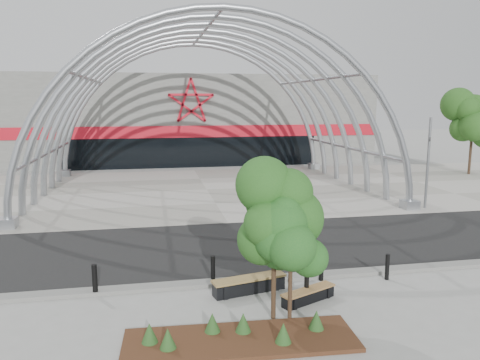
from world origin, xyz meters
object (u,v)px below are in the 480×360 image
object	(u,v)px
signal_pole	(428,162)
street_tree_1	(291,236)
bench_1	(308,296)
bollard_2	(321,267)
street_tree_0	(275,215)
bench_0	(249,285)

from	to	relation	value
signal_pole	street_tree_1	bearing A→B (deg)	-134.57
bench_1	bollard_2	world-z (taller)	bollard_2
signal_pole	street_tree_0	xyz separation A→B (m)	(-11.33, -10.86, 0.28)
bench_1	bench_0	bearing A→B (deg)	147.63
street_tree_1	bench_1	xyz separation A→B (m)	(0.88, 1.06, -2.16)
signal_pole	street_tree_0	size ratio (longest dim) A/B	1.24
signal_pole	bench_1	world-z (taller)	signal_pole
signal_pole	bench_1	xyz separation A→B (m)	(-10.06, -10.05, -2.37)
street_tree_0	bollard_2	world-z (taller)	street_tree_0
bollard_2	signal_pole	bearing A→B (deg)	43.27
bench_0	bollard_2	xyz separation A→B (m)	(2.50, 0.50, 0.21)
signal_pole	street_tree_1	xyz separation A→B (m)	(-10.95, -11.11, -0.21)
street_tree_1	bench_0	distance (m)	3.01
signal_pole	bench_1	distance (m)	14.42
bench_0	street_tree_0	bearing A→B (deg)	-80.93
bollard_2	street_tree_1	bearing A→B (deg)	-125.89
street_tree_1	bench_1	world-z (taller)	street_tree_1
street_tree_0	bench_0	bearing A→B (deg)	99.07
bench_1	bollard_2	distance (m)	1.78
bench_0	bollard_2	distance (m)	2.56
street_tree_0	bench_1	world-z (taller)	street_tree_0
street_tree_1	bench_0	world-z (taller)	street_tree_1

